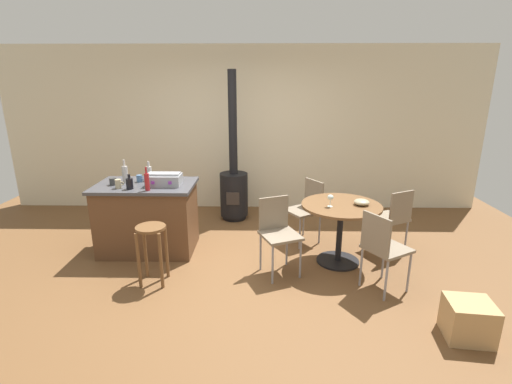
% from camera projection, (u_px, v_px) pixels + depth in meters
% --- Properties ---
extents(ground_plane, '(8.80, 8.80, 0.00)m').
position_uv_depth(ground_plane, '(234.00, 267.00, 4.44)').
color(ground_plane, brown).
extents(back_wall, '(8.00, 0.10, 2.70)m').
position_uv_depth(back_wall, '(243.00, 130.00, 6.26)').
color(back_wall, beige).
rests_on(back_wall, ground_plane).
extents(kitchen_island, '(1.23, 0.78, 0.89)m').
position_uv_depth(kitchen_island, '(148.00, 217.00, 4.80)').
color(kitchen_island, brown).
rests_on(kitchen_island, ground_plane).
extents(wooden_stool, '(0.32, 0.32, 0.66)m').
position_uv_depth(wooden_stool, '(152.00, 243.00, 3.99)').
color(wooden_stool, brown).
rests_on(wooden_stool, ground_plane).
extents(dining_table, '(0.94, 0.94, 0.74)m').
position_uv_depth(dining_table, '(341.00, 218.00, 4.43)').
color(dining_table, black).
rests_on(dining_table, ground_plane).
extents(folding_chair_near, '(0.54, 0.54, 0.85)m').
position_uv_depth(folding_chair_near, '(393.00, 216.00, 4.71)').
color(folding_chair_near, '#7F705B').
rests_on(folding_chair_near, ground_plane).
extents(folding_chair_far, '(0.55, 0.55, 0.85)m').
position_uv_depth(folding_chair_far, '(307.00, 206.00, 5.06)').
color(folding_chair_far, '#7F705B').
rests_on(folding_chair_far, ground_plane).
extents(folding_chair_left, '(0.52, 0.52, 0.87)m').
position_uv_depth(folding_chair_left, '(278.00, 229.00, 4.22)').
color(folding_chair_left, '#7F705B').
rests_on(folding_chair_left, ground_plane).
extents(folding_chair_right, '(0.55, 0.55, 0.87)m').
position_uv_depth(folding_chair_right, '(383.00, 246.00, 3.81)').
color(folding_chair_right, '#7F705B').
rests_on(folding_chair_right, ground_plane).
extents(wood_stove, '(0.44, 0.45, 2.30)m').
position_uv_depth(wood_stove, '(234.00, 185.00, 5.89)').
color(wood_stove, black).
rests_on(wood_stove, ground_plane).
extents(toolbox, '(0.41, 0.27, 0.16)m').
position_uv_depth(toolbox, '(164.00, 179.00, 4.61)').
color(toolbox, gray).
rests_on(toolbox, kitchen_island).
extents(bottle_0, '(0.08, 0.08, 0.18)m').
position_uv_depth(bottle_0, '(130.00, 183.00, 4.44)').
color(bottle_0, black).
rests_on(bottle_0, kitchen_island).
extents(bottle_1, '(0.07, 0.07, 0.29)m').
position_uv_depth(bottle_1, '(125.00, 174.00, 4.72)').
color(bottle_1, '#B7B2AD').
rests_on(bottle_1, kitchen_island).
extents(bottle_2, '(0.06, 0.06, 0.28)m').
position_uv_depth(bottle_2, '(147.00, 181.00, 4.37)').
color(bottle_2, maroon).
rests_on(bottle_2, kitchen_island).
extents(bottle_3, '(0.07, 0.07, 0.25)m').
position_uv_depth(bottle_3, '(149.00, 173.00, 4.83)').
color(bottle_3, '#B7B2AD').
rests_on(bottle_3, kitchen_island).
extents(cup_0, '(0.11, 0.07, 0.11)m').
position_uv_depth(cup_0, '(118.00, 184.00, 4.48)').
color(cup_0, tan).
rests_on(cup_0, kitchen_island).
extents(cup_1, '(0.12, 0.08, 0.09)m').
position_uv_depth(cup_1, '(113.00, 181.00, 4.63)').
color(cup_1, '#383838').
rests_on(cup_1, kitchen_island).
extents(cup_2, '(0.11, 0.07, 0.09)m').
position_uv_depth(cup_2, '(140.00, 178.00, 4.77)').
color(cup_2, '#4C7099').
rests_on(cup_2, kitchen_island).
extents(wine_glass, '(0.07, 0.07, 0.14)m').
position_uv_depth(wine_glass, '(330.00, 198.00, 4.27)').
color(wine_glass, silver).
rests_on(wine_glass, dining_table).
extents(serving_bowl, '(0.18, 0.18, 0.07)m').
position_uv_depth(serving_bowl, '(362.00, 202.00, 4.34)').
color(serving_bowl, tan).
rests_on(serving_bowl, dining_table).
extents(cardboard_box, '(0.41, 0.38, 0.34)m').
position_uv_depth(cardboard_box, '(468.00, 320.00, 3.19)').
color(cardboard_box, tan).
rests_on(cardboard_box, ground_plane).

